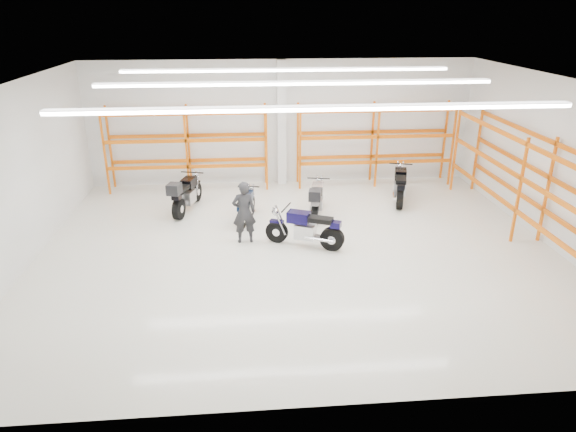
{
  "coord_description": "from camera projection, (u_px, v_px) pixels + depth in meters",
  "views": [
    {
      "loc": [
        -1.37,
        -12.64,
        6.15
      ],
      "look_at": [
        -0.23,
        0.5,
        0.79
      ],
      "focal_mm": 32.0,
      "sensor_mm": 36.0,
      "label": 1
    }
  ],
  "objects": [
    {
      "name": "pallet_racking_back_left",
      "position": [
        187.0,
        141.0,
        18.21
      ],
      "size": [
        5.67,
        0.87,
        3.0
      ],
      "color": "#E24C00",
      "rests_on": "ground"
    },
    {
      "name": "motorcycle_back_c",
      "position": [
        316.0,
        200.0,
        16.06
      ],
      "size": [
        0.89,
        2.27,
        1.17
      ],
      "color": "black",
      "rests_on": "ground"
    },
    {
      "name": "structural_column",
      "position": [
        282.0,
        124.0,
        18.62
      ],
      "size": [
        0.32,
        0.32,
        4.5
      ],
      "primitive_type": "cube",
      "color": "white",
      "rests_on": "ground"
    },
    {
      "name": "pallet_racking_back_right",
      "position": [
        375.0,
        137.0,
        18.75
      ],
      "size": [
        5.67,
        0.87,
        3.0
      ],
      "color": "#E24C00",
      "rests_on": "ground"
    },
    {
      "name": "room_shell",
      "position": [
        299.0,
        131.0,
        12.88
      ],
      "size": [
        14.02,
        12.02,
        4.51
      ],
      "color": "silver",
      "rests_on": "ground"
    },
    {
      "name": "motorcycle_back_a",
      "position": [
        185.0,
        195.0,
        16.44
      ],
      "size": [
        1.02,
        2.38,
        1.24
      ],
      "color": "black",
      "rests_on": "ground"
    },
    {
      "name": "motorcycle_main",
      "position": [
        308.0,
        229.0,
        14.06
      ],
      "size": [
        2.12,
        1.11,
        1.11
      ],
      "color": "black",
      "rests_on": "ground"
    },
    {
      "name": "pallet_racking_side",
      "position": [
        535.0,
        180.0,
        13.93
      ],
      "size": [
        0.87,
        9.07,
        3.0
      ],
      "color": "#E24C00",
      "rests_on": "ground"
    },
    {
      "name": "ground",
      "position": [
        298.0,
        249.0,
        14.09
      ],
      "size": [
        14.0,
        14.0,
        0.0
      ],
      "primitive_type": "plane",
      "color": "silver",
      "rests_on": "ground"
    },
    {
      "name": "standing_man",
      "position": [
        244.0,
        212.0,
        14.22
      ],
      "size": [
        0.69,
        0.49,
        1.79
      ],
      "primitive_type": "imported",
      "rotation": [
        0.0,
        0.0,
        3.24
      ],
      "color": "#232325",
      "rests_on": "ground"
    },
    {
      "name": "motorcycle_back_d",
      "position": [
        400.0,
        186.0,
        17.39
      ],
      "size": [
        0.99,
        2.32,
        1.16
      ],
      "color": "black",
      "rests_on": "ground"
    },
    {
      "name": "motorcycle_back_b",
      "position": [
        246.0,
        207.0,
        15.85
      ],
      "size": [
        0.77,
        1.91,
        0.95
      ],
      "color": "black",
      "rests_on": "ground"
    }
  ]
}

